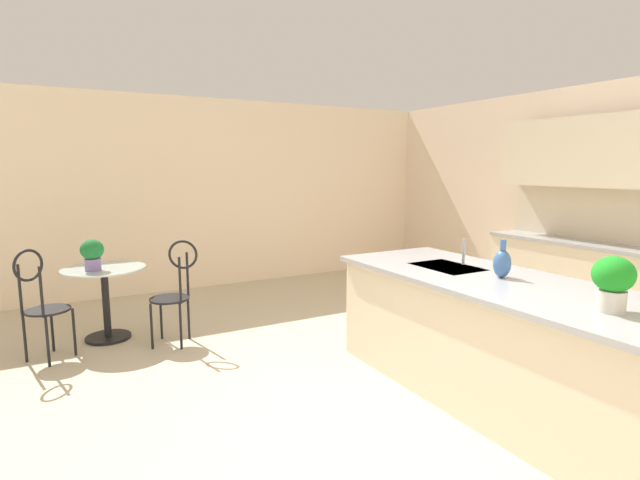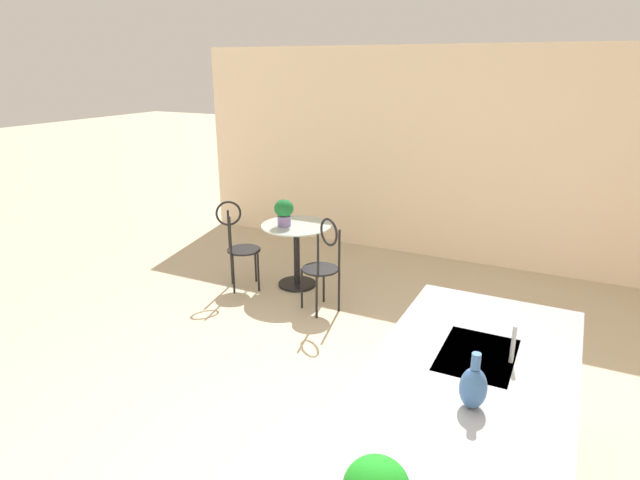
# 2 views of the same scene
# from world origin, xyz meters

# --- Properties ---
(ground_plane) EXTENTS (40.00, 40.00, 0.00)m
(ground_plane) POSITION_xyz_m (0.00, 0.00, 0.00)
(ground_plane) COLOR beige
(wall_left_window) EXTENTS (0.12, 7.80, 2.70)m
(wall_left_window) POSITION_xyz_m (-4.26, 0.00, 1.35)
(wall_left_window) COLOR beige
(wall_left_window) RESTS_ON ground
(kitchen_island) EXTENTS (2.80, 1.06, 0.92)m
(kitchen_island) POSITION_xyz_m (0.30, 0.85, 0.46)
(kitchen_island) COLOR beige
(kitchen_island) RESTS_ON ground
(back_counter_run) EXTENTS (2.44, 0.64, 1.52)m
(back_counter_run) POSITION_xyz_m (-0.40, 3.21, 0.49)
(back_counter_run) COLOR beige
(back_counter_run) RESTS_ON ground
(upper_cabinet_run) EXTENTS (2.40, 0.36, 0.76)m
(upper_cabinet_run) POSITION_xyz_m (-0.40, 3.18, 1.90)
(upper_cabinet_run) COLOR beige
(upper_cabinet_run) RESTS_ON back_counter_run
(bistro_table) EXTENTS (0.80, 0.80, 0.74)m
(bistro_table) POSITION_xyz_m (-2.52, -1.57, 0.45)
(bistro_table) COLOR black
(bistro_table) RESTS_ON ground
(chair_near_window) EXTENTS (0.52, 0.52, 1.04)m
(chair_near_window) POSITION_xyz_m (-2.03, -0.99, 0.57)
(chair_near_window) COLOR black
(chair_near_window) RESTS_ON ground
(chair_by_island) EXTENTS (0.53, 0.53, 1.04)m
(chair_by_island) POSITION_xyz_m (-2.17, -2.13, 0.57)
(chair_by_island) COLOR black
(chair_by_island) RESTS_ON ground
(sink_faucet) EXTENTS (0.02, 0.02, 0.22)m
(sink_faucet) POSITION_xyz_m (-0.25, 1.03, 1.03)
(sink_faucet) COLOR #B2B5BA
(sink_faucet) RESTS_ON kitchen_island
(potted_plant_on_table) EXTENTS (0.22, 0.22, 0.30)m
(potted_plant_on_table) POSITION_xyz_m (-2.43, -1.67, 0.91)
(potted_plant_on_table) COLOR #7A669E
(potted_plant_on_table) RESTS_ON bistro_table
(potted_plant_counter_far) EXTENTS (0.23, 0.23, 0.32)m
(potted_plant_counter_far) POSITION_xyz_m (1.15, 0.77, 1.10)
(potted_plant_counter_far) COLOR beige
(potted_plant_counter_far) RESTS_ON kitchen_island
(vase_on_counter) EXTENTS (0.13, 0.13, 0.29)m
(vase_on_counter) POSITION_xyz_m (0.25, 0.92, 1.03)
(vase_on_counter) COLOR #386099
(vase_on_counter) RESTS_ON kitchen_island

